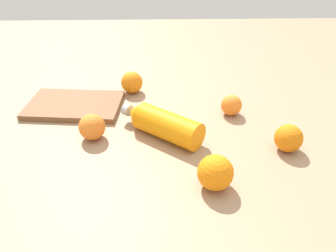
# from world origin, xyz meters

# --- Properties ---
(ground_plane) EXTENTS (2.40, 2.40, 0.00)m
(ground_plane) POSITION_xyz_m (0.00, 0.00, 0.00)
(ground_plane) COLOR #9E7F60
(water_bottle) EXTENTS (0.23, 0.20, 0.08)m
(water_bottle) POSITION_xyz_m (0.07, -0.03, 0.04)
(water_bottle) COLOR orange
(water_bottle) RESTS_ON ground_plane
(orange_0) EXTENTS (0.08, 0.08, 0.08)m
(orange_0) POSITION_xyz_m (-0.05, 0.18, 0.04)
(orange_0) COLOR orange
(orange_0) RESTS_ON ground_plane
(orange_1) EXTENTS (0.06, 0.06, 0.06)m
(orange_1) POSITION_xyz_m (-0.14, -0.14, 0.03)
(orange_1) COLOR orange
(orange_1) RESTS_ON ground_plane
(orange_2) EXTENTS (0.07, 0.07, 0.07)m
(orange_2) POSITION_xyz_m (0.16, -0.30, 0.04)
(orange_2) COLOR orange
(orange_2) RESTS_ON ground_plane
(orange_3) EXTENTS (0.07, 0.07, 0.07)m
(orange_3) POSITION_xyz_m (0.25, -0.02, 0.04)
(orange_3) COLOR orange
(orange_3) RESTS_ON ground_plane
(orange_4) EXTENTS (0.07, 0.07, 0.07)m
(orange_4) POSITION_xyz_m (-0.26, 0.05, 0.04)
(orange_4) COLOR orange
(orange_4) RESTS_ON ground_plane
(cutting_board) EXTENTS (0.30, 0.21, 0.02)m
(cutting_board) POSITION_xyz_m (0.34, -0.19, 0.01)
(cutting_board) COLOR brown
(cutting_board) RESTS_ON ground_plane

